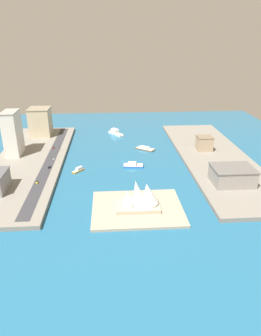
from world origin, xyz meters
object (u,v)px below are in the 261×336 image
Objects in this scene: water_taxi_orange at (79,170)px; carpark_squat_concrete at (232,175)px; pickup_red at (53,148)px; traffic_light_waterfront at (60,147)px; barge_flat_brown at (145,148)px; apartment_midrise_tan at (204,143)px; suv_black at (49,167)px; office_block_beige at (40,122)px; hotel_broad_white at (13,133)px; catamaran_blue at (133,165)px; taxi_yellow_cab at (37,182)px; van_white at (54,158)px; ferry_white_commuter at (116,133)px; opera_landmark at (140,197)px.

carpark_squat_concrete is at bearing 162.48° from water_taxi_orange.
traffic_light_waterfront is (-8.85, 9.56, 3.44)m from pickup_red.
apartment_midrise_tan reaches higher than barge_flat_brown.
suv_black is 0.78× the size of traffic_light_waterfront.
office_block_beige is at bearing -66.53° from pickup_red.
carpark_squat_concrete is at bearing 157.37° from hotel_broad_white.
catamaran_blue is 4.98× the size of pickup_red.
hotel_broad_white is 1.32× the size of carpark_squat_concrete.
apartment_midrise_tan is 3.85× the size of pickup_red.
traffic_light_waterfront is (-3.81, -45.77, 3.41)m from suv_black.
water_taxi_orange is 140.94m from carpark_squat_concrete.
traffic_light_waterfront reaches higher than taxi_yellow_cab.
catamaran_blue is 0.62× the size of carpark_squat_concrete.
apartment_midrise_tan is 2.56× the size of traffic_light_waterfront.
hotel_broad_white reaches higher than water_taxi_orange.
water_taxi_orange is 0.28× the size of hotel_broad_white.
van_white reaches higher than barge_flat_brown.
apartment_midrise_tan reaches higher than catamaran_blue.
ferry_white_commuter is 4.96× the size of van_white.
barge_flat_brown is 91.07m from water_taxi_orange.
carpark_squat_concrete is at bearing 175.92° from taxi_yellow_cab.
hotel_broad_white is at bearing 5.85° from barge_flat_brown.
pickup_red is (0.34, -88.14, 0.04)m from taxi_yellow_cab.
traffic_light_waterfront is at bearing -58.27° from opera_landmark.
traffic_light_waterfront reaches higher than ferry_white_commuter.
catamaran_blue is at bearing 136.74° from office_block_beige.
ferry_white_commuter is 3.96× the size of traffic_light_waterfront.
ferry_white_commuter is at bearing -59.17° from carpark_squat_concrete.
carpark_squat_concrete is (-63.27, 99.57, 9.66)m from barge_flat_brown.
barge_flat_brown is 4.40× the size of van_white.
opera_landmark reaches higher than catamaran_blue.
apartment_midrise_tan is 0.48× the size of carpark_squat_concrete.
water_taxi_orange is 85.91m from hotel_broad_white.
ferry_white_commuter reaches higher than suv_black.
opera_landmark is at bearing 54.51° from apartment_midrise_tan.
taxi_yellow_cab is (167.01, 71.71, -6.93)m from apartment_midrise_tan.
apartment_midrise_tan is (-81.43, -33.33, 9.77)m from catamaran_blue.
taxi_yellow_cab is (103.33, 87.69, 3.25)m from barge_flat_brown.
catamaran_blue is 52.41m from barge_flat_brown.
apartment_midrise_tan is 3.27× the size of suv_black.
hotel_broad_white is at bearing -43.67° from suv_black.
opera_landmark reaches higher than barge_flat_brown.
ferry_white_commuter is at bearing -61.93° from barge_flat_brown.
taxi_yellow_cab is at bearing 43.15° from water_taxi_orange.
van_white is 0.16× the size of opera_landmark.
taxi_yellow_cab is at bearing 40.32° from barge_flat_brown.
office_block_beige is at bearing -71.27° from van_white.
apartment_midrise_tan reaches higher than carpark_squat_concrete.
carpark_squat_concrete is at bearing -158.57° from opera_landmark.
pickup_red is 0.85× the size of suv_black.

